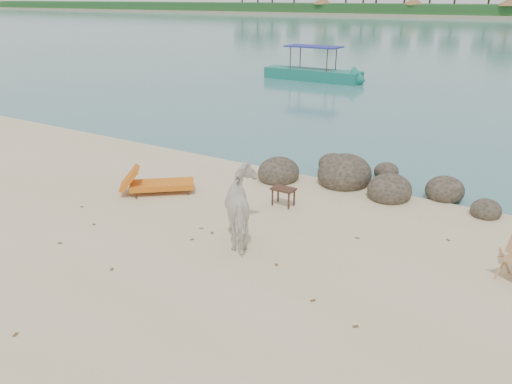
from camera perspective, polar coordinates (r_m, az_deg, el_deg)
boulders at (r=13.87m, az=11.36°, el=1.40°), size 6.33×2.92×1.10m
cow at (r=10.40m, az=-1.30°, el=-1.83°), size 1.77×1.89×1.51m
side_table at (r=12.30m, az=3.14°, el=-0.70°), size 0.58×0.38×0.46m
lounge_chair at (r=13.34m, az=-10.69°, el=1.11°), size 2.05×1.88×0.62m
boat_near at (r=32.14m, az=6.58°, el=15.63°), size 6.96×1.60×3.38m
dead_leaves at (r=10.44m, az=-10.31°, el=-6.66°), size 8.62×7.14×0.00m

